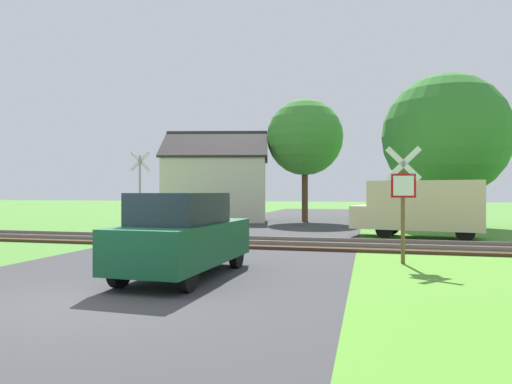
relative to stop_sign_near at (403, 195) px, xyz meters
name	(u,v)px	position (x,y,z in m)	size (l,w,h in m)	color
ground_plane	(79,305)	(-5.32, -5.52, -1.72)	(160.00, 160.00, 0.00)	#4C8433
road_asphalt	(140,281)	(-5.32, -3.52, -1.72)	(8.26, 80.00, 0.01)	#38383A
rail_track	(235,242)	(-5.32, 3.24, -1.66)	(60.00, 2.60, 0.22)	#422D1E
stop_sign_near	(403,195)	(0.00, 0.00, 0.00)	(0.88, 0.17, 2.94)	brown
crossing_sign_far	(140,186)	(-10.27, 5.72, 0.32)	(0.86, 0.23, 3.55)	#9E9EA5
house	(217,187)	(-10.16, 15.56, 0.39)	(7.43, 6.84, 5.67)	beige
tree_right	(446,136)	(2.99, 12.93, 2.91)	(6.32, 6.32, 7.80)	#513823
tree_center	(305,138)	(-4.60, 15.83, 3.41)	(4.64, 4.64, 7.47)	#513823
mail_truck	(421,206)	(1.16, 7.04, -0.48)	(5.17, 2.80, 2.24)	beige
parked_car	(184,235)	(-4.64, -2.92, -0.83)	(1.81, 4.07, 1.78)	#144C2D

